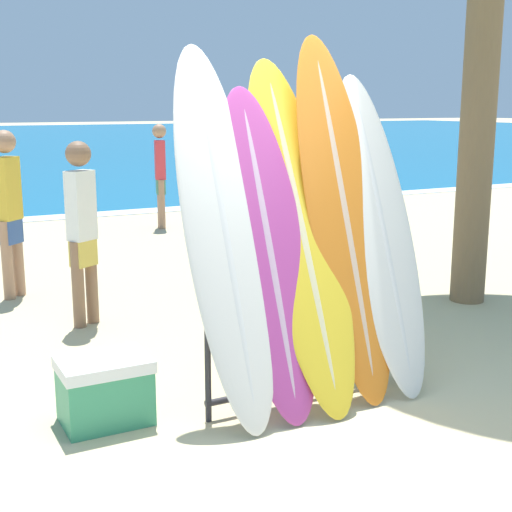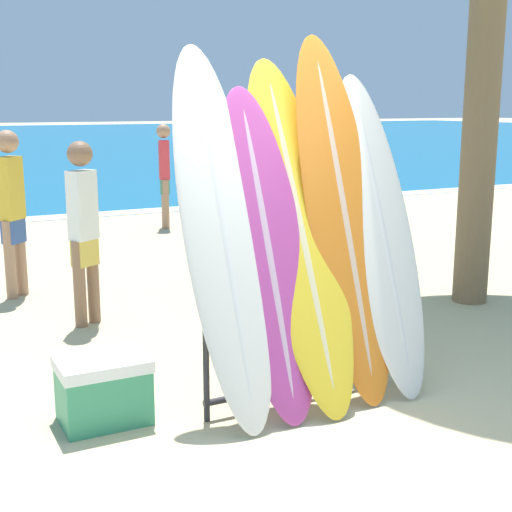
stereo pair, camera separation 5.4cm
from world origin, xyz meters
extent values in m
plane|color=#CCB789|center=(0.00, 0.00, 0.00)|extent=(160.00, 160.00, 0.00)
cube|color=white|center=(0.00, 9.20, 0.01)|extent=(120.00, 0.60, 0.01)
cylinder|color=#28282D|center=(-0.58, 0.30, 0.42)|extent=(0.04, 0.04, 0.83)
cylinder|color=#28282D|center=(0.93, 0.30, 0.42)|extent=(0.04, 0.04, 0.83)
cylinder|color=#28282D|center=(0.18, 0.30, 0.81)|extent=(1.55, 0.04, 0.04)
cylinder|color=#28282D|center=(0.18, 0.30, 0.12)|extent=(1.55, 0.04, 0.04)
ellipsoid|color=silver|center=(-0.41, 0.41, 1.19)|extent=(0.52, 1.01, 2.37)
ellipsoid|color=silver|center=(-0.41, 0.41, 1.19)|extent=(0.09, 0.98, 2.28)
ellipsoid|color=#B23D8E|center=(-0.12, 0.36, 1.05)|extent=(0.56, 0.88, 2.10)
ellipsoid|color=#CAA1BE|center=(-0.12, 0.36, 1.05)|extent=(0.10, 0.86, 2.02)
ellipsoid|color=yellow|center=(0.16, 0.42, 1.15)|extent=(0.59, 1.11, 2.30)
ellipsoid|color=beige|center=(0.16, 0.42, 1.15)|extent=(0.11, 1.07, 2.21)
ellipsoid|color=orange|center=(0.50, 0.42, 1.23)|extent=(0.56, 0.95, 2.46)
ellipsoid|color=beige|center=(0.50, 0.42, 1.23)|extent=(0.10, 0.92, 2.37)
ellipsoid|color=silver|center=(0.79, 0.37, 1.10)|extent=(0.52, 0.93, 2.20)
ellipsoid|color=silver|center=(0.79, 0.37, 1.10)|extent=(0.09, 0.90, 2.11)
cylinder|color=#A87A5B|center=(1.17, 3.47, 0.41)|extent=(0.11, 0.11, 0.82)
cylinder|color=#A87A5B|center=(1.08, 3.62, 0.41)|extent=(0.11, 0.11, 0.82)
cube|color=#CC4C3D|center=(1.13, 3.54, 0.70)|extent=(0.24, 0.27, 0.25)
cube|color=white|center=(1.13, 3.54, 1.14)|extent=(0.27, 0.30, 0.64)
sphere|color=#A87A5B|center=(1.13, 3.54, 1.61)|extent=(0.23, 0.23, 0.23)
cylinder|color=#A87A5B|center=(-1.23, 3.91, 0.41)|extent=(0.11, 0.11, 0.82)
cylinder|color=#A87A5B|center=(-1.11, 4.03, 0.41)|extent=(0.11, 0.11, 0.82)
cube|color=#385693|center=(-1.17, 3.97, 0.70)|extent=(0.26, 0.26, 0.25)
cube|color=gold|center=(-1.17, 3.97, 1.14)|extent=(0.29, 0.29, 0.64)
sphere|color=#A87A5B|center=(-1.17, 3.97, 1.61)|extent=(0.23, 0.23, 0.23)
cylinder|color=#A87A5B|center=(1.65, 7.24, 0.40)|extent=(0.11, 0.11, 0.79)
cylinder|color=#A87A5B|center=(1.69, 7.40, 0.40)|extent=(0.11, 0.11, 0.79)
cube|color=#478466|center=(1.67, 7.32, 0.67)|extent=(0.19, 0.25, 0.24)
cube|color=#DB3842|center=(1.67, 7.32, 1.10)|extent=(0.21, 0.27, 0.62)
sphere|color=#A87A5B|center=(1.67, 7.32, 1.56)|extent=(0.22, 0.22, 0.22)
cylinder|color=#846047|center=(-0.68, 2.72, 0.39)|extent=(0.11, 0.11, 0.79)
cylinder|color=#846047|center=(-0.82, 2.63, 0.39)|extent=(0.11, 0.11, 0.79)
cube|color=gold|center=(-0.75, 2.68, 0.67)|extent=(0.26, 0.23, 0.24)
cube|color=white|center=(-0.75, 2.68, 1.10)|extent=(0.29, 0.26, 0.62)
sphere|color=#846047|center=(-0.75, 2.68, 1.55)|extent=(0.22, 0.22, 0.22)
cylinder|color=brown|center=(2.93, 1.70, 2.15)|extent=(0.34, 0.34, 4.30)
cube|color=#389366|center=(-1.16, 0.59, 0.17)|extent=(0.53, 0.40, 0.35)
cube|color=white|center=(-1.16, 0.59, 0.39)|extent=(0.56, 0.41, 0.08)
camera|label=1|loc=(-2.25, -3.58, 1.97)|focal=50.00mm
camera|label=2|loc=(-2.20, -3.60, 1.97)|focal=50.00mm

